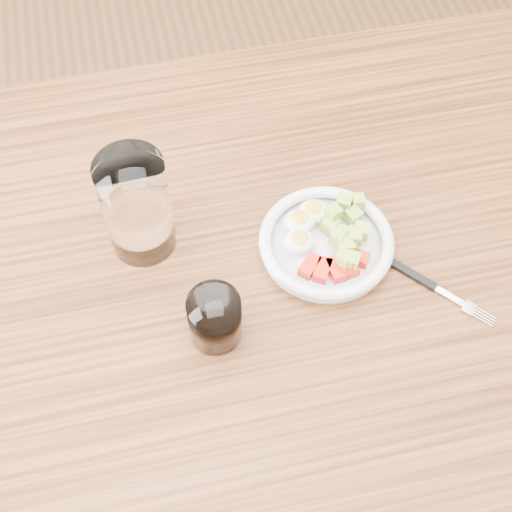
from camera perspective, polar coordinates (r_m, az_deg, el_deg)
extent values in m
plane|color=brown|center=(1.69, 0.42, -15.02)|extent=(4.00, 4.00, 0.00)
cube|color=brown|center=(1.70, 19.69, 5.61)|extent=(0.07, 0.07, 0.73)
cube|color=brown|center=(1.01, 0.68, -1.90)|extent=(1.50, 0.90, 0.04)
cylinder|color=white|center=(1.01, 5.59, 0.75)|extent=(0.18, 0.18, 0.01)
torus|color=white|center=(1.00, 5.66, 1.19)|extent=(0.19, 0.19, 0.02)
cube|color=red|center=(0.97, 4.32, -0.83)|extent=(0.04, 0.04, 0.02)
cube|color=red|center=(0.97, 5.35, -1.14)|extent=(0.03, 0.04, 0.02)
cube|color=red|center=(0.97, 6.41, -1.12)|extent=(0.02, 0.04, 0.02)
cube|color=red|center=(0.98, 7.36, -0.75)|extent=(0.03, 0.04, 0.02)
cube|color=red|center=(0.99, 8.04, -0.10)|extent=(0.04, 0.04, 0.02)
ellipsoid|color=white|center=(1.00, 3.49, 2.78)|extent=(0.05, 0.04, 0.02)
ellipsoid|color=yellow|center=(1.00, 3.52, 3.11)|extent=(0.02, 0.02, 0.01)
ellipsoid|color=white|center=(1.02, 4.59, 3.60)|extent=(0.05, 0.04, 0.02)
ellipsoid|color=yellow|center=(1.01, 4.63, 3.93)|extent=(0.02, 0.02, 0.01)
ellipsoid|color=white|center=(0.98, 3.48, 1.16)|extent=(0.05, 0.04, 0.02)
ellipsoid|color=yellow|center=(0.98, 3.51, 1.48)|extent=(0.02, 0.02, 0.01)
cube|color=#B8CD4E|center=(1.03, 7.99, 4.30)|extent=(0.02, 0.02, 0.02)
cube|color=#B8CD4E|center=(0.97, 7.10, -0.24)|extent=(0.03, 0.03, 0.02)
cube|color=#B8CD4E|center=(1.00, 8.40, 1.98)|extent=(0.03, 0.03, 0.02)
cube|color=#B8CD4E|center=(1.00, 7.96, 1.69)|extent=(0.02, 0.02, 0.02)
cube|color=#B8CD4E|center=(0.99, 7.92, 1.53)|extent=(0.02, 0.02, 0.02)
cube|color=#B8CD4E|center=(1.02, 7.04, 4.27)|extent=(0.03, 0.03, 0.02)
cube|color=#B8CD4E|center=(1.00, 6.60, 1.74)|extent=(0.03, 0.03, 0.02)
cube|color=#B8CD4E|center=(1.00, 6.97, 1.81)|extent=(0.02, 0.02, 0.02)
cube|color=#B8CD4E|center=(0.97, 7.66, -0.35)|extent=(0.03, 0.03, 0.02)
cube|color=#B8CD4E|center=(0.98, 6.53, 1.51)|extent=(0.02, 0.02, 0.02)
cube|color=#B8CD4E|center=(1.01, 6.22, 3.46)|extent=(0.02, 0.02, 0.02)
cube|color=#B8CD4E|center=(1.01, 5.97, 2.45)|extent=(0.03, 0.03, 0.02)
cube|color=#B8CD4E|center=(1.02, 7.81, 3.19)|extent=(0.03, 0.03, 0.02)
cube|color=#B8CD4E|center=(0.98, 7.17, 0.79)|extent=(0.02, 0.02, 0.02)
cube|color=#B8CD4E|center=(0.97, 7.41, -0.30)|extent=(0.02, 0.02, 0.02)
cube|color=#B8CD4E|center=(0.99, 7.41, 0.77)|extent=(0.02, 0.02, 0.02)
cube|color=#B8CD4E|center=(1.03, 8.15, 4.35)|extent=(0.02, 0.02, 0.02)
cube|color=black|center=(1.01, 12.23, -1.35)|extent=(0.06, 0.07, 0.01)
cube|color=silver|center=(1.00, 15.35, -3.20)|extent=(0.04, 0.04, 0.00)
cube|color=silver|center=(1.00, 16.70, -3.99)|extent=(0.02, 0.02, 0.00)
cylinder|color=silver|center=(0.99, 17.64, -4.91)|extent=(0.02, 0.02, 0.00)
cylinder|color=silver|center=(1.00, 17.74, -4.73)|extent=(0.02, 0.02, 0.00)
cylinder|color=silver|center=(1.00, 17.85, -4.55)|extent=(0.02, 0.02, 0.00)
cylinder|color=silver|center=(1.00, 17.96, -4.38)|extent=(0.02, 0.02, 0.00)
cylinder|color=white|center=(0.96, -9.52, 3.95)|extent=(0.09, 0.09, 0.16)
cylinder|color=white|center=(0.91, -3.31, -5.00)|extent=(0.07, 0.07, 0.08)
cylinder|color=black|center=(0.91, -3.31, -5.06)|extent=(0.06, 0.06, 0.07)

